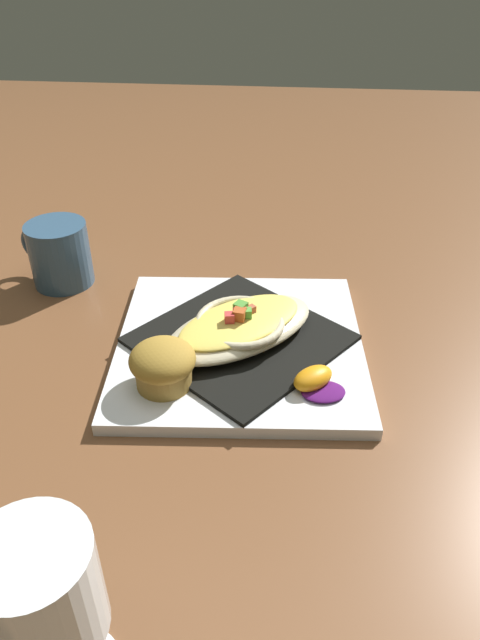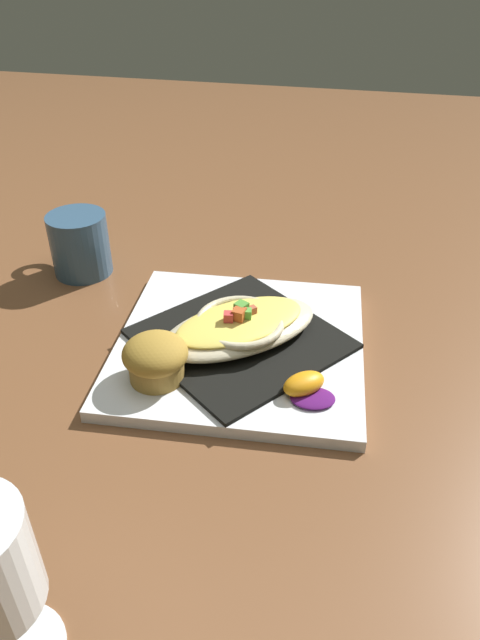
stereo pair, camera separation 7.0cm
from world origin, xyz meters
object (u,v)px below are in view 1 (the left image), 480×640
at_px(square_plate, 240,345).
at_px(coffee_mug, 60,257).
at_px(muffin, 163,364).
at_px(stemmed_glass, 42,599).
at_px(orange_garnish, 315,381).
at_px(gratin_dish, 240,325).

relative_size(square_plate, coffee_mug, 2.64).
bearing_deg(muffin, stemmed_glass, 88.30).
relative_size(muffin, coffee_mug, 0.65).
relative_size(muffin, orange_garnish, 1.09).
bearing_deg(coffee_mug, square_plate, 152.79).
xyz_separation_m(square_plate, gratin_dish, (-0.00, 0.00, 0.03)).
relative_size(square_plate, orange_garnish, 4.42).
bearing_deg(coffee_mug, orange_garnish, 148.87).
bearing_deg(gratin_dish, orange_garnish, 138.85).
bearing_deg(gratin_dish, stemmed_glass, 77.70).
relative_size(square_plate, gratin_dish, 1.36).
bearing_deg(muffin, orange_garnish, -177.05).
height_order(gratin_dish, orange_garnish, gratin_dish).
xyz_separation_m(gratin_dish, muffin, (0.07, 0.09, 0.00)).
xyz_separation_m(gratin_dish, coffee_mug, (0.27, -0.14, 0.00)).
relative_size(coffee_mug, stemmed_glass, 0.74).
bearing_deg(square_plate, coffee_mug, -27.21).
distance_m(square_plate, coffee_mug, 0.30).
xyz_separation_m(muffin, stemmed_glass, (0.01, 0.30, 0.06)).
xyz_separation_m(gratin_dish, stemmed_glass, (0.08, 0.38, 0.06)).
distance_m(orange_garnish, coffee_mug, 0.42).
bearing_deg(coffee_mug, gratin_dish, 152.79).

